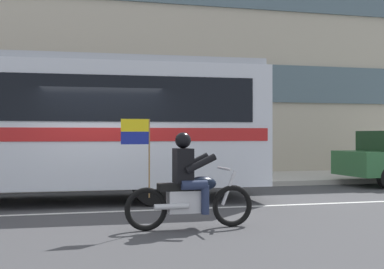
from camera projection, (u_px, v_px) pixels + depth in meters
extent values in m
plane|color=#3D3D3F|center=(102.00, 208.00, 10.69)|extent=(60.00, 60.00, 0.00)
cube|color=#B7B2A8|center=(88.00, 182.00, 15.63)|extent=(28.00, 3.80, 0.15)
cube|color=silver|center=(104.00, 212.00, 10.11)|extent=(26.60, 0.14, 0.01)
cube|color=#B2A893|center=(85.00, 38.00, 17.86)|extent=(28.00, 0.80, 9.82)
cube|color=#4C606B|center=(85.00, 78.00, 17.43)|extent=(25.76, 0.10, 1.40)
cube|color=silver|center=(3.00, 125.00, 11.34)|extent=(11.74, 3.03, 2.70)
cube|color=black|center=(3.00, 101.00, 11.34)|extent=(10.81, 3.03, 0.96)
cube|color=red|center=(3.00, 135.00, 11.34)|extent=(11.50, 3.05, 0.28)
cube|color=#ADB1BA|center=(3.00, 62.00, 11.34)|extent=(11.50, 2.89, 0.16)
cylinder|color=black|center=(155.00, 182.00, 11.00)|extent=(1.04, 0.30, 1.04)
torus|color=black|center=(232.00, 206.00, 8.51)|extent=(0.69, 0.10, 0.69)
torus|color=black|center=(146.00, 209.00, 8.12)|extent=(0.69, 0.10, 0.69)
cube|color=silver|center=(187.00, 201.00, 8.30)|extent=(0.64, 0.29, 0.36)
ellipsoid|color=black|center=(202.00, 184.00, 8.37)|extent=(0.48, 0.29, 0.24)
cube|color=black|center=(175.00, 187.00, 8.25)|extent=(0.56, 0.27, 0.12)
cylinder|color=silver|center=(229.00, 188.00, 8.49)|extent=(0.28, 0.06, 0.58)
cylinder|color=silver|center=(224.00, 169.00, 8.47)|extent=(0.05, 0.64, 0.04)
cylinder|color=silver|center=(171.00, 207.00, 8.07)|extent=(0.55, 0.10, 0.09)
cube|color=black|center=(183.00, 166.00, 8.28)|extent=(0.29, 0.36, 0.56)
sphere|color=black|center=(183.00, 140.00, 8.28)|extent=(0.26, 0.26, 0.26)
cylinder|color=#232D4C|center=(189.00, 183.00, 8.49)|extent=(0.42, 0.16, 0.15)
cylinder|color=#232D4C|center=(199.00, 197.00, 8.54)|extent=(0.13, 0.13, 0.46)
cylinder|color=#232D4C|center=(194.00, 185.00, 8.15)|extent=(0.42, 0.16, 0.15)
cylinder|color=#232D4C|center=(205.00, 200.00, 8.19)|extent=(0.13, 0.13, 0.46)
cylinder|color=black|center=(194.00, 162.00, 8.54)|extent=(0.52, 0.12, 0.32)
cylinder|color=black|center=(201.00, 164.00, 8.15)|extent=(0.52, 0.12, 0.32)
cylinder|color=olive|center=(149.00, 158.00, 8.13)|extent=(0.02, 0.02, 1.25)
cube|color=yellow|center=(135.00, 125.00, 8.07)|extent=(0.44, 0.03, 0.20)
cube|color=navy|center=(135.00, 138.00, 8.07)|extent=(0.44, 0.03, 0.20)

